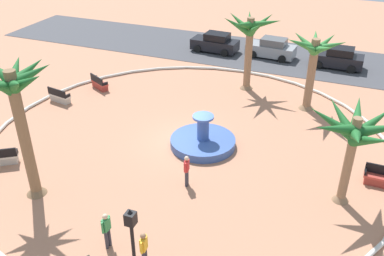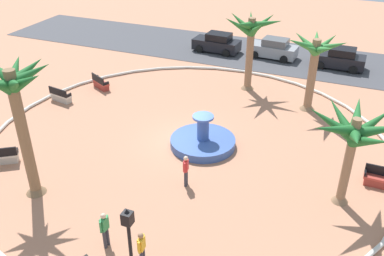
% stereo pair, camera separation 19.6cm
% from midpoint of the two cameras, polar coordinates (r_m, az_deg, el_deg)
% --- Properties ---
extents(ground_plane, '(80.00, 80.00, 0.00)m').
position_cam_midpoint_polar(ground_plane, '(23.90, -0.85, -1.96)').
color(ground_plane, tan).
extents(plaza_curb, '(22.54, 22.54, 0.20)m').
position_cam_midpoint_polar(plaza_curb, '(23.85, -0.86, -1.76)').
color(plaza_curb, silver).
rests_on(plaza_curb, ground).
extents(street_asphalt, '(48.00, 8.00, 0.03)m').
position_cam_midpoint_polar(street_asphalt, '(37.47, 8.51, 9.86)').
color(street_asphalt, '#424247').
rests_on(street_asphalt, ground).
extents(fountain, '(3.61, 3.61, 1.89)m').
position_cam_midpoint_polar(fountain, '(23.46, 1.23, -1.80)').
color(fountain, '#38569E').
rests_on(fountain, ground).
extents(palm_tree_near_fountain, '(3.95, 3.97, 5.34)m').
position_cam_midpoint_polar(palm_tree_near_fountain, '(29.28, 7.56, 12.31)').
color(palm_tree_near_fountain, '#8E6B4C').
rests_on(palm_tree_near_fountain, ground).
extents(palm_tree_by_curb, '(3.60, 3.64, 4.92)m').
position_cam_midpoint_polar(palm_tree_by_curb, '(27.18, 15.86, 9.23)').
color(palm_tree_by_curb, '#8E6B4C').
rests_on(palm_tree_by_curb, ground).
extents(palm_tree_mid_plaza, '(3.37, 3.38, 6.45)m').
position_cam_midpoint_polar(palm_tree_mid_plaza, '(19.06, -22.88, 3.43)').
color(palm_tree_mid_plaza, brown).
rests_on(palm_tree_mid_plaza, ground).
extents(palm_tree_far_side, '(4.29, 4.35, 4.58)m').
position_cam_midpoint_polar(palm_tree_far_side, '(18.99, 20.77, -0.68)').
color(palm_tree_far_side, '#8E6B4C').
rests_on(palm_tree_far_side, ground).
extents(bench_east, '(1.65, 1.19, 1.00)m').
position_cam_midpoint_polar(bench_east, '(30.98, -12.53, 5.79)').
color(bench_east, '#B73D33').
rests_on(bench_east, ground).
extents(bench_west, '(1.61, 1.31, 1.00)m').
position_cam_midpoint_polar(bench_west, '(24.06, -24.39, -3.74)').
color(bench_west, beige).
rests_on(bench_west, ground).
extents(bench_north, '(1.61, 0.53, 1.00)m').
position_cam_midpoint_polar(bench_north, '(22.36, 23.85, -6.30)').
color(bench_north, '#B73D33').
rests_on(bench_north, ground).
extents(bench_southeast, '(1.66, 0.76, 1.00)m').
position_cam_midpoint_polar(bench_southeast, '(29.68, -17.56, 3.99)').
color(bench_southeast, beige).
rests_on(bench_southeast, ground).
extents(lamppost, '(0.32, 0.32, 4.01)m').
position_cam_midpoint_polar(lamppost, '(14.41, -8.29, -15.80)').
color(lamppost, black).
rests_on(lamppost, ground).
extents(person_cyclist_helmet, '(0.24, 0.53, 1.59)m').
position_cam_midpoint_polar(person_cyclist_helmet, '(16.46, -6.84, -15.70)').
color(person_cyclist_helmet, '#33333D').
rests_on(person_cyclist_helmet, ground).
extents(person_cyclist_photo, '(0.23, 0.53, 1.68)m').
position_cam_midpoint_polar(person_cyclist_photo, '(17.33, -11.75, -13.14)').
color(person_cyclist_photo, '#33333D').
rests_on(person_cyclist_photo, ground).
extents(person_pedestrian_stroll, '(0.25, 0.53, 1.65)m').
position_cam_midpoint_polar(person_pedestrian_stroll, '(20.12, -1.00, -5.58)').
color(person_pedestrian_stroll, '#33333D').
rests_on(person_pedestrian_stroll, ground).
extents(parked_car_leftmost, '(4.09, 2.09, 1.67)m').
position_cam_midpoint_polar(parked_car_leftmost, '(37.40, 2.99, 11.35)').
color(parked_car_leftmost, black).
rests_on(parked_car_leftmost, ground).
extents(parked_car_second, '(4.11, 2.14, 1.67)m').
position_cam_midpoint_polar(parked_car_second, '(36.60, 10.47, 10.48)').
color(parked_car_second, gray).
rests_on(parked_car_second, ground).
extents(parked_car_third, '(4.02, 1.96, 1.67)m').
position_cam_midpoint_polar(parked_car_third, '(35.71, 18.81, 8.89)').
color(parked_car_third, black).
rests_on(parked_car_third, ground).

